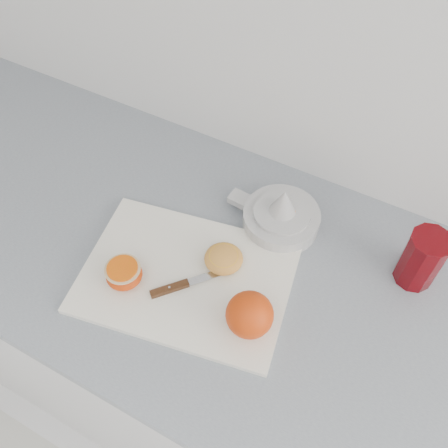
% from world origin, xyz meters
% --- Properties ---
extents(counter, '(2.34, 0.64, 0.89)m').
position_xyz_m(counter, '(-0.05, 1.70, 0.45)').
color(counter, white).
rests_on(counter, ground).
extents(cutting_board, '(0.43, 0.34, 0.01)m').
position_xyz_m(cutting_board, '(-0.21, 1.64, 0.90)').
color(cutting_board, white).
rests_on(cutting_board, counter).
extents(whole_orange, '(0.08, 0.08, 0.08)m').
position_xyz_m(whole_orange, '(-0.07, 1.60, 0.94)').
color(whole_orange, '#EA3F0D').
rests_on(whole_orange, cutting_board).
extents(half_orange, '(0.07, 0.07, 0.04)m').
position_xyz_m(half_orange, '(-0.31, 1.57, 0.92)').
color(half_orange, '#EA3F0D').
rests_on(half_orange, cutting_board).
extents(squeezed_shell, '(0.07, 0.07, 0.03)m').
position_xyz_m(squeezed_shell, '(-0.17, 1.69, 0.92)').
color(squeezed_shell, gold).
rests_on(squeezed_shell, cutting_board).
extents(paring_knife, '(0.12, 0.14, 0.01)m').
position_xyz_m(paring_knife, '(-0.22, 1.61, 0.91)').
color(paring_knife, '#4F3015').
rests_on(paring_knife, cutting_board).
extents(citrus_juicer, '(0.20, 0.16, 0.10)m').
position_xyz_m(citrus_juicer, '(-0.11, 1.84, 0.92)').
color(citrus_juicer, silver).
rests_on(citrus_juicer, counter).
extents(red_tumbler, '(0.07, 0.07, 0.12)m').
position_xyz_m(red_tumbler, '(0.16, 1.84, 0.95)').
color(red_tumbler, '#5E0308').
rests_on(red_tumbler, counter).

